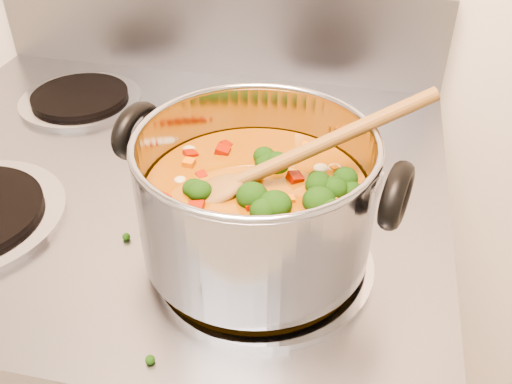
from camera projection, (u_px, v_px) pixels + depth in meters
electric_range at (181, 367)px, 1.06m from camera, size 0.79×0.71×1.08m
stockpot at (256, 199)px, 0.60m from camera, size 0.31×0.25×0.15m
wooden_spoon at (270, 167)px, 0.58m from camera, size 0.26×0.14×0.11m
cooktop_crumbs at (302, 194)px, 0.74m from camera, size 0.20×0.14×0.01m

